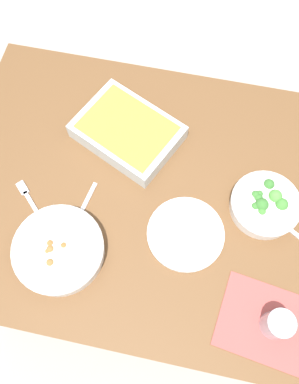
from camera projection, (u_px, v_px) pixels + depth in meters
ground_plane at (150, 251)px, 1.87m from camera, size 6.00×6.00×0.00m
dining_table at (150, 203)px, 1.27m from camera, size 1.20×0.90×0.74m
placemat at (273, 325)px, 1.04m from camera, size 0.31×0.24×0.00m
stew_bowl at (59, 250)px, 1.09m from camera, size 0.25×0.25×0.06m
broccoli_bowl at (265, 204)px, 1.14m from camera, size 0.20×0.20×0.07m
baking_dish at (128, 131)px, 1.22m from camera, size 0.36×0.33×0.06m
drink_cup at (277, 324)px, 1.01m from camera, size 0.07×0.07×0.08m
side_plate at (186, 234)px, 1.13m from camera, size 0.22×0.22×0.01m
spoon_by_stew at (79, 216)px, 1.15m from camera, size 0.05×0.18×0.01m
spoon_by_broccoli at (288, 228)px, 1.14m from camera, size 0.16×0.11×0.01m
fork_on_table at (31, 202)px, 1.17m from camera, size 0.14×0.14×0.01m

